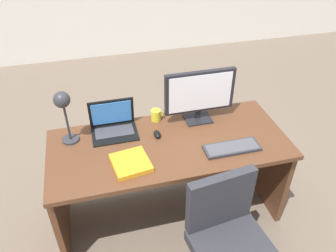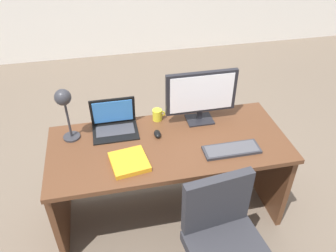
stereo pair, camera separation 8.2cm
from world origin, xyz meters
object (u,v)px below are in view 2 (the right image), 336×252
object	(u,v)px
book	(129,162)
keyboard	(232,150)
desk_lamp	(64,104)
coffee_mug	(158,115)
mouse	(157,134)
desk	(168,161)
monitor	(201,94)
laptop	(114,120)

from	to	relation	value
book	keyboard	bearing A→B (deg)	-1.30
desk_lamp	coffee_mug	distance (m)	0.71
mouse	keyboard	bearing A→B (deg)	-29.93
mouse	coffee_mug	size ratio (longest dim) A/B	0.87
keyboard	book	distance (m)	0.70
desk	coffee_mug	xyz separation A→B (m)	(-0.03, 0.25, 0.26)
desk	mouse	distance (m)	0.25
book	coffee_mug	world-z (taller)	coffee_mug
monitor	keyboard	distance (m)	0.47
desk	monitor	bearing A→B (deg)	30.56
book	desk	bearing A→B (deg)	34.92
desk_lamp	coffee_mug	xyz separation A→B (m)	(0.65, 0.12, -0.26)
desk	book	world-z (taller)	book
desk	coffee_mug	bearing A→B (deg)	96.22
laptop	desk	bearing A→B (deg)	-29.56
laptop	monitor	bearing A→B (deg)	-3.09
keyboard	desk_lamp	bearing A→B (deg)	161.79
monitor	desk	bearing A→B (deg)	-149.44
monitor	laptop	size ratio (longest dim) A/B	1.61
monitor	mouse	size ratio (longest dim) A/B	6.08
desk_lamp	book	size ratio (longest dim) A/B	1.51
keyboard	coffee_mug	world-z (taller)	coffee_mug
monitor	coffee_mug	distance (m)	0.38
laptop	mouse	bearing A→B (deg)	-28.74
monitor	desk_lamp	size ratio (longest dim) A/B	1.28
monitor	laptop	distance (m)	0.67
laptop	desk_lamp	distance (m)	0.40
laptop	mouse	world-z (taller)	laptop
desk_lamp	keyboard	bearing A→B (deg)	-18.21
desk	desk_lamp	size ratio (longest dim) A/B	4.09
desk	keyboard	size ratio (longest dim) A/B	4.34
keyboard	coffee_mug	distance (m)	0.64
coffee_mug	desk	bearing A→B (deg)	-83.78
mouse	monitor	bearing A→B (deg)	19.66
desk	keyboard	xyz separation A→B (m)	(0.40, -0.23, 0.23)
coffee_mug	laptop	bearing A→B (deg)	-172.96
desk	keyboard	world-z (taller)	keyboard
desk	book	distance (m)	0.43
laptop	book	bearing A→B (deg)	-81.64
book	laptop	bearing A→B (deg)	98.36
mouse	book	bearing A→B (deg)	-132.73
book	coffee_mug	xyz separation A→B (m)	(0.27, 0.46, 0.03)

